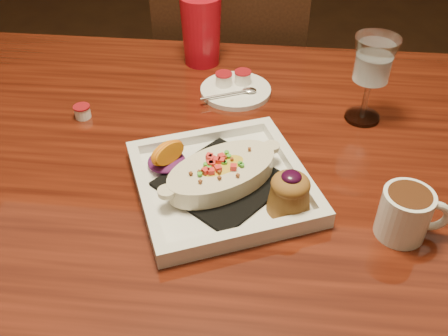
# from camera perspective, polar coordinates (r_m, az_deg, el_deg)

# --- Properties ---
(table) EXTENTS (1.50, 0.90, 0.75)m
(table) POSITION_cam_1_polar(r_m,az_deg,el_deg) (0.97, -2.47, -2.83)
(table) COLOR #611D0D
(table) RESTS_ON floor
(chair_far) EXTENTS (0.42, 0.42, 0.93)m
(chair_far) POSITION_cam_1_polar(r_m,az_deg,el_deg) (1.56, 0.97, 8.86)
(chair_far) COLOR black
(chair_far) RESTS_ON floor
(plate) EXTENTS (0.36, 0.36, 0.08)m
(plate) POSITION_cam_1_polar(r_m,az_deg,el_deg) (0.81, 0.51, -1.36)
(plate) COLOR white
(plate) RESTS_ON table
(coffee_mug) EXTENTS (0.10, 0.07, 0.08)m
(coffee_mug) POSITION_cam_1_polar(r_m,az_deg,el_deg) (0.77, 20.14, -4.79)
(coffee_mug) COLOR white
(coffee_mug) RESTS_ON table
(goblet) EXTENTS (0.08, 0.08, 0.17)m
(goblet) POSITION_cam_1_polar(r_m,az_deg,el_deg) (0.97, 16.66, 11.26)
(goblet) COLOR silver
(goblet) RESTS_ON table
(saucer) EXTENTS (0.15, 0.15, 0.10)m
(saucer) POSITION_cam_1_polar(r_m,az_deg,el_deg) (1.07, 1.20, 9.12)
(saucer) COLOR white
(saucer) RESTS_ON table
(creamer_loose) EXTENTS (0.03, 0.03, 0.03)m
(creamer_loose) POSITION_cam_1_polar(r_m,az_deg,el_deg) (1.03, -15.88, 6.22)
(creamer_loose) COLOR white
(creamer_loose) RESTS_ON table
(red_tumbler) EXTENTS (0.09, 0.09, 0.16)m
(red_tumbler) POSITION_cam_1_polar(r_m,az_deg,el_deg) (1.16, -2.60, 15.45)
(red_tumbler) COLOR #B40C1B
(red_tumbler) RESTS_ON table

